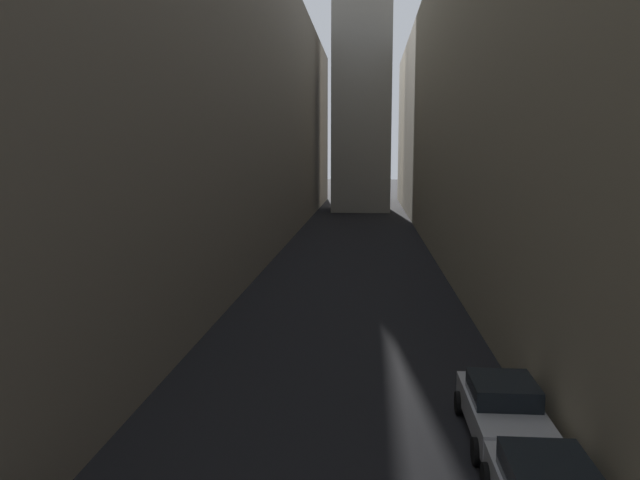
{
  "coord_description": "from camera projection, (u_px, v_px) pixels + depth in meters",
  "views": [
    {
      "loc": [
        0.96,
        6.13,
        7.15
      ],
      "look_at": [
        0.0,
        18.35,
        5.44
      ],
      "focal_mm": 34.74,
      "sensor_mm": 36.0,
      "label": 1
    }
  ],
  "objects": [
    {
      "name": "building_block_left",
      "position": [
        206.0,
        101.0,
        43.7
      ],
      "size": [
        10.12,
        108.0,
        21.65
      ],
      "primitive_type": "cube",
      "color": "#756B5B",
      "rests_on": "ground"
    },
    {
      "name": "parked_car_right_far",
      "position": [
        503.0,
        409.0,
        15.61
      ],
      "size": [
        1.95,
        4.17,
        1.5
      ],
      "rotation": [
        0.0,
        0.0,
        1.57
      ],
      "color": "#B7B7BC",
      "rests_on": "ground"
    },
    {
      "name": "building_block_right",
      "position": [
        553.0,
        106.0,
        41.92
      ],
      "size": [
        15.77,
        108.0,
        20.66
      ],
      "primitive_type": "cube",
      "color": "gray",
      "rests_on": "ground"
    },
    {
      "name": "ground_plane",
      "position": [
        354.0,
        259.0,
        42.41
      ],
      "size": [
        264.0,
        264.0,
        0.0
      ],
      "primitive_type": "plane",
      "color": "black"
    }
  ]
}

